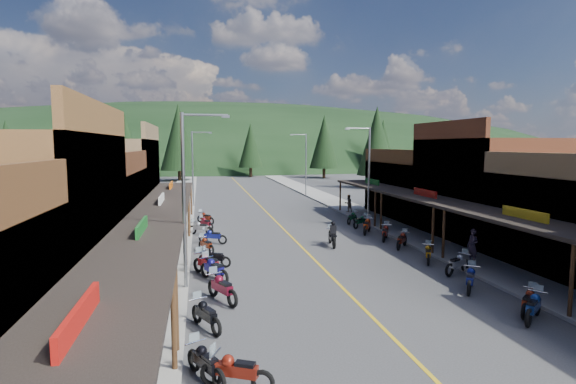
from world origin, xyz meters
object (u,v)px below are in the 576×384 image
shop_west_1 (1,226)px  bike_east_4 (470,278)px  pine_5 (377,139)px  bike_east_5 (458,263)px  pine_0 (7,145)px  bike_west_1 (237,370)px  pine_3 (251,145)px  bike_east_6 (428,253)px  pine_10 (126,144)px  pine_6 (443,145)px  pine_1 (110,142)px  streetlight_1 (194,165)px  bike_west_2 (206,362)px  bike_west_4 (222,287)px  pine_9 (383,146)px  bike_west_3 (206,314)px  bike_west_5 (214,268)px  bike_east_11 (352,217)px  pine_2 (179,137)px  bike_west_6 (208,263)px  bike_west_10 (201,227)px  bike_west_11 (206,223)px  shop_west_2 (73,214)px  bike_east_2 (533,306)px  shop_east_3 (424,189)px  streetlight_3 (305,161)px  pine_7 (76,142)px  pine_4 (324,142)px  bike_west_8 (206,244)px  bike_east_8 (385,232)px  streetlight_0 (187,193)px  bike_west_9 (213,236)px  pine_8 (84,149)px  pedestrian_east_b (348,203)px  shop_east_2 (491,189)px  bike_east_7 (402,239)px  bike_east_3 (529,301)px  bike_west_12 (206,217)px  rider_on_bike (332,236)px  bike_east_10 (361,221)px  pine_11 (377,141)px

shop_west_1 → bike_east_4: bearing=-2.1°
pine_5 → bike_east_5: size_ratio=6.71×
pine_0 → bike_west_1: 84.45m
pine_3 → bike_west_1: bearing=-96.7°
shop_west_1 → bike_east_6: shop_west_1 is taller
bike_east_4 → pine_10: bearing=148.8°
pine_6 → pine_1: bearing=175.1°
streetlight_1 → bike_west_2: (0.63, -36.22, -3.89)m
pine_3 → bike_west_4: bearing=-97.4°
pine_9 → bike_west_3: 63.61m
bike_west_5 → bike_east_5: bearing=-36.6°
pine_3 → bike_east_11: pine_3 is taller
pine_2 → bike_west_6: pine_2 is taller
bike_west_10 → bike_west_11: (0.37, 2.14, -0.04)m
shop_west_2 → bike_west_5: shop_west_2 is taller
pine_9 → bike_east_2: pine_9 is taller
shop_east_3 → streetlight_3: streetlight_3 is taller
pine_7 → bike_west_3: bearing=-73.5°
pine_4 → bike_west_8: pine_4 is taller
bike_west_6 → bike_east_8: bike_west_6 is taller
bike_west_1 → bike_west_2: 1.03m
streetlight_0 → bike_west_10: 13.19m
streetlight_1 → bike_east_8: 23.98m
bike_west_9 → bike_east_6: 13.75m
bike_west_3 → pine_8: bearing=81.2°
pine_5 → pedestrian_east_b: bearing=-114.7°
shop_west_1 → pine_8: size_ratio=1.09×
shop_east_2 → bike_east_11: 11.08m
bike_east_4 → bike_east_8: same height
bike_west_11 → bike_east_7: bearing=-68.6°
bike_east_3 → bike_west_11: bearing=171.2°
pine_0 → bike_west_12: bearing=-56.2°
pine_4 → pine_3: bearing=156.8°
shop_east_3 → pine_2: 52.68m
bike_east_11 → pedestrian_east_b: 5.67m
bike_east_3 → bike_east_6: size_ratio=1.00×
bike_west_12 → bike_east_8: 15.04m
pine_10 → bike_east_4: 63.45m
shop_east_2 → shop_east_3: 9.65m
pine_2 → streetlight_1: bearing=-85.2°
pine_1 → rider_on_bike: size_ratio=5.36×
bike_west_6 → bike_west_12: (0.07, 15.09, -0.08)m
pine_4 → bike_west_12: (-23.98, -48.80, -6.66)m
streetlight_1 → bike_west_8: 21.37m
pine_7 → pine_10: size_ratio=1.08×
streetlight_1 → bike_east_10: (13.10, -14.85, -3.90)m
bike_west_5 → pine_11: bearing=27.8°
bike_west_11 → bike_east_2: (11.76, -20.97, 0.06)m
pine_3 → shop_west_1: bearing=-103.5°
bike_west_1 → bike_east_8: (11.64, 17.13, 0.02)m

